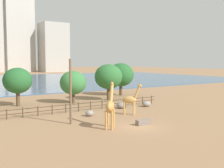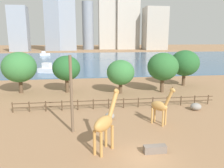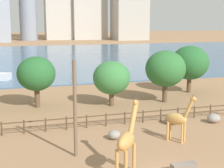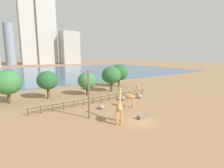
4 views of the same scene
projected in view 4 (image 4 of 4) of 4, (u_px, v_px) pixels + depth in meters
The scene contains 20 objects.
ground_plane at pixel (30, 73), 89.69m from camera, with size 400.00×400.00×0.00m, color #9E7551.
harbor_water at pixel (31, 74), 87.27m from camera, with size 180.00×86.00×0.20m, color #3D6084.
giraffe_tall at pixel (131, 97), 32.11m from camera, with size 2.11×2.42×4.30m.
giraffe_companion at pixel (119, 106), 24.74m from camera, with size 2.73×3.05×4.98m.
utility_pole at pixel (89, 95), 26.15m from camera, with size 0.28×0.28×7.39m, color brown.
boulder_near_fence at pixel (122, 98), 37.19m from camera, with size 1.47×1.27×0.95m, color gray.
boulder_by_pole at pixel (140, 96), 38.97m from camera, with size 1.37×1.21×0.91m, color gray.
boulder_small at pixel (101, 107), 31.19m from camera, with size 1.08×1.06×0.79m, color gray.
feeding_trough at pixel (143, 117), 26.61m from camera, with size 1.80×0.60×0.60m, color #72665B.
enclosure_fence at pixel (98, 99), 35.04m from camera, with size 26.12×0.14×1.30m.
tree_left_large at pixel (119, 72), 52.49m from camera, with size 5.35×5.35×6.70m.
tree_center_broad at pixel (48, 80), 38.15m from camera, with size 4.52×4.52×6.10m.
tree_right_tall at pixel (111, 75), 45.48m from camera, with size 5.05×5.05×6.57m.
tree_left_small at pixel (7, 82), 34.22m from camera, with size 5.44×5.44×6.73m.
tree_right_small at pixel (87, 81), 41.72m from camera, with size 4.48×4.48×5.48m.
boat_ferry at pixel (8, 84), 51.79m from camera, with size 6.16×4.21×2.55m.
skyline_tower_needle at pixel (29, 24), 161.67m from camera, with size 17.90×9.42×74.62m, color #B7B2A8.
skyline_block_central at pixel (10, 44), 152.69m from camera, with size 8.75×8.75×36.22m, color gray.
skyline_block_left at pixel (46, 31), 168.16m from camera, with size 17.81×8.65×62.98m, color #B7B2A8.
skyline_tower_short at pixel (70, 48), 174.43m from camera, with size 16.75×14.38×31.70m, color #ADA89E.
Camera 4 is at (-17.61, -17.33, 9.69)m, focal length 28.00 mm.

